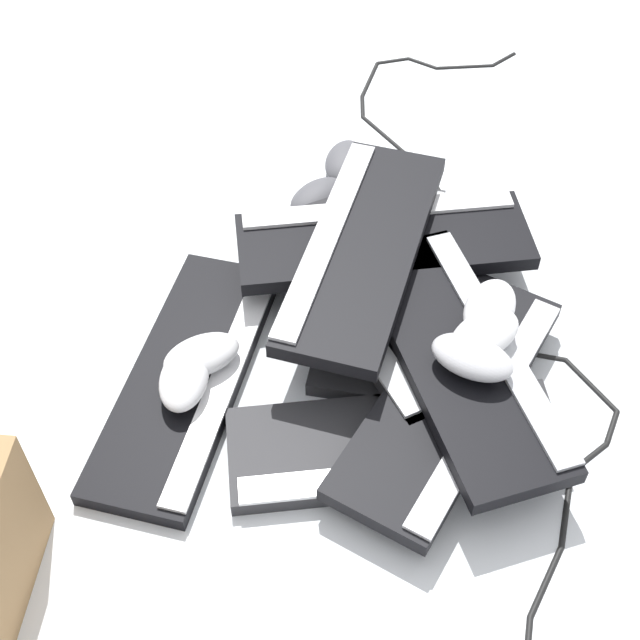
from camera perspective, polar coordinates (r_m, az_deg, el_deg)
ground_plane at (r=1.25m, az=1.54°, el=-5.05°), size 3.20×3.20×0.00m
keyboard_0 at (r=1.37m, az=4.08°, el=2.34°), size 0.45×0.19×0.03m
keyboard_1 at (r=1.27m, az=-8.38°, el=-3.64°), size 0.45×0.17×0.03m
keyboard_2 at (r=1.19m, az=4.82°, el=-8.05°), size 0.31×0.46×0.03m
keyboard_3 at (r=1.31m, az=3.62°, el=1.34°), size 0.43×0.41×0.03m
keyboard_4 at (r=1.35m, az=4.09°, el=5.15°), size 0.31×0.46×0.03m
keyboard_5 at (r=1.29m, az=2.70°, el=4.61°), size 0.44×0.15×0.03m
keyboard_6 at (r=1.21m, az=8.37°, el=-4.83°), size 0.46×0.25×0.03m
keyboard_7 at (r=1.21m, az=8.94°, el=-2.25°), size 0.45×0.37×0.03m
mouse_0 at (r=1.17m, az=9.71°, el=-2.37°), size 0.08×0.12×0.04m
mouse_1 at (r=1.23m, az=10.80°, el=0.72°), size 0.12×0.08×0.04m
mouse_2 at (r=1.20m, az=10.49°, el=-0.91°), size 0.13×0.12×0.04m
mouse_3 at (r=1.57m, az=1.59°, el=10.11°), size 0.11×0.07×0.04m
mouse_4 at (r=1.22m, az=-8.69°, el=-3.72°), size 0.12×0.09×0.04m
mouse_5 at (r=1.24m, az=-7.59°, el=-2.25°), size 0.12×0.13×0.04m
mouse_6 at (r=1.50m, az=-0.16°, el=7.88°), size 0.13×0.11×0.04m
cable_0 at (r=1.21m, az=15.49°, el=-10.09°), size 0.51×0.15×0.01m
cable_1 at (r=1.71m, az=6.61°, el=12.80°), size 0.58×0.32×0.01m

